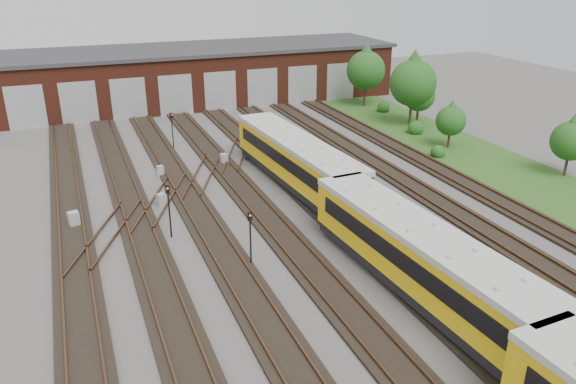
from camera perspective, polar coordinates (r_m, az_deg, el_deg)
name	(u,v)px	position (r m, az deg, el deg)	size (l,w,h in m)	color
ground	(326,245)	(33.62, 3.91, -5.44)	(120.00, 120.00, 0.00)	#474542
track_network	(320,240)	(33.97, 3.23, -4.91)	(30.40, 70.00, 0.33)	black
maintenance_shed	(182,75)	(69.08, -10.73, 11.59)	(51.00, 12.50, 6.35)	#582316
grass_verge	(475,157)	(51.23, 18.47, 3.41)	(8.00, 55.00, 0.05)	#214D19
metro_train	(421,259)	(28.65, 13.35, -6.62)	(3.87, 48.46, 3.37)	black
signal_mast_0	(250,232)	(30.56, -3.85, -4.10)	(0.25, 0.24, 3.24)	black
signal_mast_1	(169,205)	(34.34, -12.02, -1.29)	(0.26, 0.24, 3.41)	black
signal_mast_2	(172,126)	(51.34, -11.70, 6.57)	(0.28, 0.27, 3.29)	black
signal_mast_3	(254,140)	(47.42, -3.51, 5.26)	(0.24, 0.22, 2.71)	black
relay_cabinet_0	(74,220)	(38.05, -20.92, -2.63)	(0.63, 0.53, 1.06)	#9EA1A3
relay_cabinet_1	(160,171)	(45.18, -12.84, 2.08)	(0.51, 0.43, 0.86)	#9EA1A3
relay_cabinet_2	(161,200)	(39.65, -12.77, -0.78)	(0.53, 0.44, 0.89)	#9EA1A3
relay_cabinet_3	(224,159)	(47.00, -6.52, 3.34)	(0.55, 0.45, 0.91)	#9EA1A3
relay_cabinet_4	(311,143)	(51.10, 2.40, 5.01)	(0.53, 0.44, 0.88)	#9EA1A3
tree_0	(366,66)	(66.10, 7.93, 12.60)	(4.40, 4.40, 7.30)	#392519
tree_1	(419,91)	(59.29, 13.21, 9.91)	(3.26, 3.26, 5.40)	#392519
tree_2	(413,77)	(58.43, 12.62, 11.30)	(4.68, 4.68, 7.75)	#392519
tree_3	(451,117)	(52.37, 16.25, 7.30)	(2.67, 2.67, 4.43)	#392519
tree_4	(572,136)	(48.38, 26.88, 5.07)	(3.06, 3.06, 5.07)	#392519
bush_0	(438,150)	(50.16, 14.99, 4.14)	(1.24, 1.24, 1.24)	#164E16
bush_1	(384,106)	(64.46, 9.68, 8.62)	(1.40, 1.40, 1.40)	#164E16
bush_2	(416,126)	(56.59, 12.84, 6.55)	(1.56, 1.56, 1.56)	#164E16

